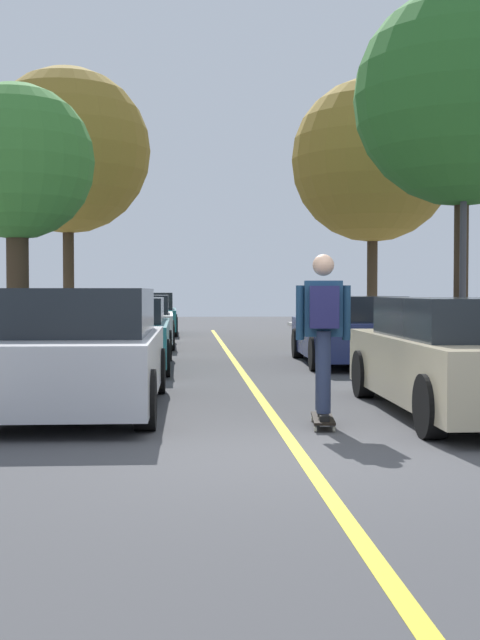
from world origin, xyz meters
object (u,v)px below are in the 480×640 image
(parked_car_right_nearest, at_px, (465,357))
(street_tree_right_near, at_px, (373,161))
(streetlamp, at_px, (464,182))
(street_tree_left_near, at_px, (68,151))
(street_tree_right_nearest, at_px, (463,98))
(skateboarder, at_px, (323,325))
(parked_car_left_far, at_px, (137,321))
(parked_car_right_near, at_px, (350,330))
(street_tree_left_nearest, at_px, (17,164))
(parked_car_left_farthest, at_px, (147,314))
(parked_car_left_near, at_px, (119,333))
(skateboard, at_px, (323,419))
(parked_car_left_nearest, at_px, (83,350))

(parked_car_right_nearest, relative_size, street_tree_right_near, 0.66)
(streetlamp, bearing_deg, street_tree_right_near, 89.45)
(street_tree_left_near, distance_m, street_tree_right_nearest, 10.93)
(street_tree_right_nearest, distance_m, skateboarder, 8.40)
(parked_car_left_far, height_order, skateboarder, skateboarder)
(skateboarder, bearing_deg, street_tree_left_near, 108.22)
(parked_car_right_near, distance_m, street_tree_right_near, 7.79)
(street_tree_left_nearest, relative_size, street_tree_left_near, 0.71)
(parked_car_right_nearest, bearing_deg, parked_car_left_farthest, 103.67)
(street_tree_left_near, bearing_deg, parked_car_left_far, -17.52)
(parked_car_left_near, distance_m, parked_car_right_nearest, 7.70)
(parked_car_left_far, distance_m, parked_car_right_near, 7.11)
(street_tree_right_near, bearing_deg, skateboard, -104.66)
(parked_car_right_near, relative_size, street_tree_left_nearest, 0.87)
(street_tree_right_near, bearing_deg, skateboarder, -104.64)
(skateboard, relative_size, skateboarder, 0.50)
(parked_car_left_farthest, relative_size, street_tree_left_near, 0.62)
(skateboarder, bearing_deg, street_tree_left_nearest, 123.19)
(parked_car_right_near, bearing_deg, skateboarder, -103.24)
(parked_car_left_nearest, xyz_separation_m, skateboarder, (2.70, -1.55, 0.36))
(street_tree_left_nearest, height_order, streetlamp, streetlamp)
(parked_car_left_farthest, distance_m, street_tree_left_nearest, 12.97)
(parked_car_right_nearest, relative_size, parked_car_right_near, 1.05)
(parked_car_left_nearest, height_order, skateboarder, skateboarder)
(skateboarder, bearing_deg, parked_car_left_nearest, 150.19)
(parked_car_right_near, bearing_deg, skateboard, -103.27)
(street_tree_left_near, height_order, street_tree_right_nearest, street_tree_left_near)
(street_tree_left_nearest, xyz_separation_m, skateboard, (4.53, -6.89, -3.68))
(parked_car_left_farthest, xyz_separation_m, street_tree_right_near, (6.34, -5.48, 4.30))
(parked_car_right_near, xyz_separation_m, street_tree_right_near, (1.83, 6.22, 4.32))
(parked_car_right_near, height_order, street_tree_left_near, street_tree_left_near)
(parked_car_right_nearest, height_order, street_tree_right_nearest, street_tree_right_nearest)
(parked_car_left_near, xyz_separation_m, street_tree_right_near, (6.34, 6.84, 4.33))
(parked_car_left_near, bearing_deg, parked_car_left_far, 90.00)
(parked_car_left_near, height_order, parked_car_right_nearest, parked_car_right_nearest)
(parked_car_left_far, xyz_separation_m, street_tree_left_near, (-1.82, 0.58, 4.46))
(parked_car_right_nearest, distance_m, skateboarder, 2.03)
(street_tree_right_nearest, relative_size, street_tree_right_near, 0.97)
(parked_car_right_nearest, relative_size, street_tree_left_near, 0.65)
(street_tree_left_near, distance_m, skateboarder, 15.03)
(parked_car_right_near, bearing_deg, streetlamp, -41.12)
(parked_car_left_far, xyz_separation_m, parked_car_right_nearest, (4.51, -12.35, 0.01))
(street_tree_left_near, bearing_deg, skateboarder, -71.78)
(parked_car_left_farthest, bearing_deg, skateboarder, -82.06)
(parked_car_left_far, distance_m, streetlamp, 9.80)
(skateboarder, bearing_deg, parked_car_left_far, 101.60)
(street_tree_left_near, xyz_separation_m, skateboarder, (4.53, -13.76, -4.03))
(street_tree_right_near, relative_size, skateboard, 8.23)
(parked_car_right_near, bearing_deg, street_tree_right_nearest, -33.42)
(parked_car_left_nearest, bearing_deg, skateboarder, -29.81)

